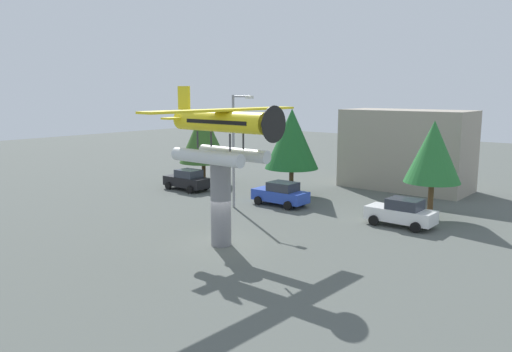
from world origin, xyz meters
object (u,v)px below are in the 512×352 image
Objects in this scene: car_near_black at (187,180)px; storefront_building at (406,150)px; streetlight_primary at (235,143)px; tree_east at (292,139)px; display_pedestal at (221,204)px; tree_west at (203,136)px; floatplane_monument at (222,131)px; car_far_white at (402,212)px; car_mid_blue at (281,194)px; tree_center_back at (433,152)px.

storefront_building is at bearing -138.76° from car_near_black.
streetlight_primary is 6.26m from tree_east.
display_pedestal is 19.20m from tree_west.
storefront_building is at bearing 31.19° from tree_west.
floatplane_monument reaches higher than streetlight_primary.
tree_east is (-10.89, 3.55, 3.68)m from car_far_white.
tree_east is (-1.60, 3.58, 3.68)m from car_mid_blue.
car_far_white is at bearing -18.05° from tree_east.
car_mid_blue is at bearing 0.20° from car_far_white.
tree_west reaches higher than storefront_building.
storefront_building reaches higher than car_near_black.
streetlight_primary is at bearing -32.21° from tree_west.
car_near_black is at bearing 145.20° from floatplane_monument.
floatplane_monument reaches higher than tree_west.
car_mid_blue is at bearing 108.44° from display_pedestal.
tree_west reaches higher than car_far_white.
streetlight_primary is at bearing 162.46° from car_near_black.
car_near_black is at bearing -69.88° from tree_west.
floatplane_monument is 2.48× the size of car_far_white.
display_pedestal is 10.56m from car_mid_blue.
storefront_building is at bearing 54.97° from tree_east.
storefront_building is 10.44m from tree_east.
tree_center_back is at bearing -161.92° from car_mid_blue.
car_far_white is (9.29, 0.03, 0.00)m from car_mid_blue.
car_far_white is 20.63m from tree_west.
storefront_building is 1.63× the size of tree_center_back.
floatplane_monument is at bearing -116.11° from tree_center_back.
tree_center_back is at bearing 65.47° from floatplane_monument.
tree_west reaches higher than car_mid_blue.
car_mid_blue and car_far_white have the same top height.
car_near_black is 0.40× the size of storefront_building.
car_mid_blue is at bearing 110.70° from floatplane_monument.
tree_east is (0.45, 6.24, -0.10)m from streetlight_primary.
tree_center_back is (20.74, 0.35, 0.06)m from tree_west.
storefront_building is 1.51× the size of tree_east.
car_far_white is 12.03m from tree_east.
tree_center_back reaches higher than car_mid_blue.
floatplane_monument is at bearing 109.11° from car_mid_blue.
tree_west is at bearing -179.02° from tree_center_back.
display_pedestal is 0.66× the size of tree_east.
tree_center_back is (9.89, 3.23, 3.53)m from car_mid_blue.
floatplane_monument reaches higher than tree_center_back.
tree_east is at bearing 109.99° from display_pedestal.
storefront_building is (-4.94, 12.04, 2.50)m from car_far_white.
floatplane_monument is 22.21m from storefront_building.
streetlight_primary reaches higher than storefront_building.
display_pedestal is 14.86m from tree_center_back.
tree_east reaches higher than tree_center_back.
car_far_white is 0.62× the size of tree_west.
car_far_white is at bearing -179.80° from car_mid_blue.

